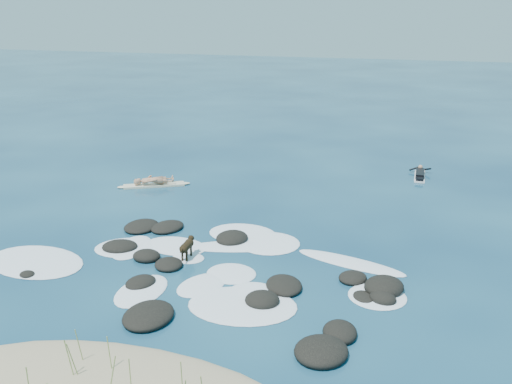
% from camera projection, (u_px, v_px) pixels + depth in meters
% --- Properties ---
extents(ground, '(160.00, 160.00, 0.00)m').
position_uv_depth(ground, '(242.00, 254.00, 19.29)').
color(ground, '#0A2642').
rests_on(ground, ground).
extents(dune_grass, '(3.67, 1.77, 1.17)m').
position_uv_depth(dune_grass, '(113.00, 378.00, 11.82)').
color(dune_grass, olive).
rests_on(dune_grass, ground).
extents(reef_rocks, '(11.70, 7.96, 0.51)m').
position_uv_depth(reef_rocks, '(231.00, 277.00, 17.44)').
color(reef_rocks, black).
rests_on(reef_rocks, ground).
extents(breaking_foam, '(13.95, 7.46, 0.12)m').
position_uv_depth(breaking_foam, '(200.00, 263.00, 18.57)').
color(breaking_foam, white).
rests_on(breaking_foam, ground).
extents(standing_surfer_rig, '(3.08, 1.95, 1.92)m').
position_uv_depth(standing_surfer_rig, '(153.00, 171.00, 26.39)').
color(standing_surfer_rig, beige).
rests_on(standing_surfer_rig, ground).
extents(paddling_surfer_rig, '(1.09, 2.42, 0.42)m').
position_uv_depth(paddling_surfer_rig, '(420.00, 174.00, 28.01)').
color(paddling_surfer_rig, silver).
rests_on(paddling_surfer_rig, ground).
extents(dog, '(0.32, 1.15, 0.73)m').
position_uv_depth(dog, '(187.00, 246.00, 18.76)').
color(dog, black).
rests_on(dog, ground).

